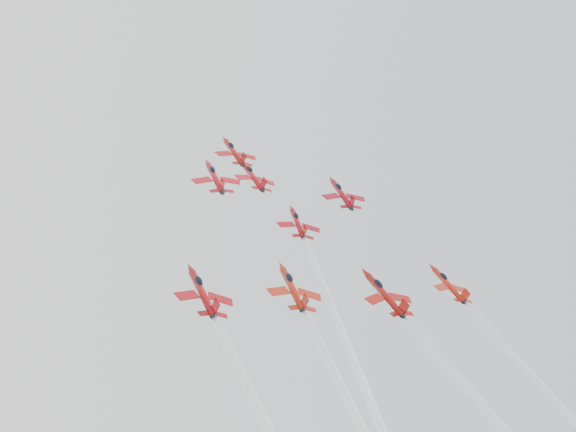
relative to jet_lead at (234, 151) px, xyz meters
name	(u,v)px	position (x,y,z in m)	size (l,w,h in m)	color
jet_lead	(234,151)	(0.00, 0.00, 0.00)	(9.60, 11.53, 9.55)	maroon
jet_row2_left	(215,177)	(-7.90, -9.10, -7.57)	(9.89, 11.88, 9.84)	#B31119
jet_row2_center	(252,176)	(0.87, -7.69, -6.40)	(9.35, 11.23, 9.30)	#A91019
jet_row2_right	(341,193)	(19.97, -10.84, -9.02)	(9.90, 11.90, 9.86)	maroon
jet_center	(405,387)	(4.18, -52.85, -44.07)	(8.64, 73.20, 61.19)	maroon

